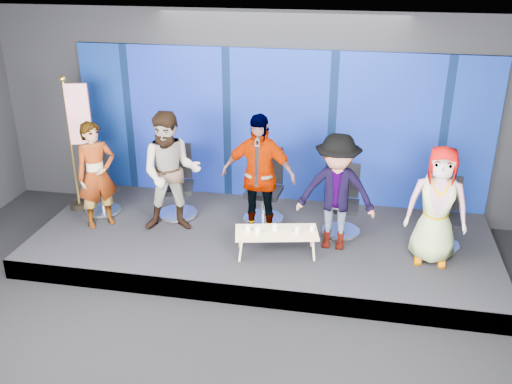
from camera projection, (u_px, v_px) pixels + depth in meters
ground at (225, 354)px, 6.72m from camera, size 10.00×10.00×0.00m
room_walls at (219, 161)px, 5.75m from camera, size 10.02×8.02×3.51m
riser at (263, 243)px, 8.91m from camera, size 7.00×3.00×0.30m
backdrop at (279, 127)px, 9.63m from camera, size 7.00×0.08×2.60m
chair_a at (101, 192)px, 9.49m from camera, size 0.83×0.83×1.05m
panelist_a at (97, 175)px, 8.84m from camera, size 0.73×0.72×1.70m
chair_b at (177, 193)px, 9.35m from camera, size 0.79×0.79×1.17m
panelist_b at (171, 173)px, 8.66m from camera, size 1.06×0.91×1.90m
chair_c at (264, 197)px, 9.18m from camera, size 0.72×0.72×1.19m
panelist_c at (258, 176)px, 8.49m from camera, size 1.16×0.55×1.93m
chair_d at (342, 211)px, 8.80m from camera, size 0.63×0.63×1.08m
panelist_d at (336, 192)px, 8.15m from camera, size 1.15×0.69×1.75m
chair_e at (442, 224)px, 8.40m from camera, size 0.64×0.64×1.05m
panelist_e at (437, 206)px, 7.80m from camera, size 0.88×0.61×1.70m
coffee_table at (277, 233)px, 8.17m from camera, size 1.26×0.74×0.36m
mug_a at (248, 228)px, 8.14m from camera, size 0.08×0.08×0.09m
mug_b at (258, 230)px, 8.08m from camera, size 0.09×0.09×0.10m
mug_c at (275, 227)px, 8.18m from camera, size 0.07×0.07×0.09m
mug_d at (297, 230)px, 8.10m from camera, size 0.08×0.08×0.09m
mug_e at (312, 228)px, 8.17m from camera, size 0.07×0.07×0.08m
flag_stand at (78, 141)px, 9.25m from camera, size 0.52×0.30×2.27m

